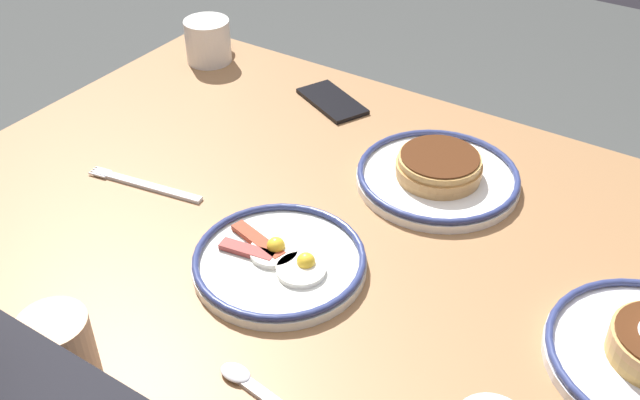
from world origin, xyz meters
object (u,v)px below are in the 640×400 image
at_px(plate_far_companion, 280,261).
at_px(tea_spoon, 267,397).
at_px(fork_near, 144,185).
at_px(cell_phone, 332,101).
at_px(coffee_mug, 209,40).
at_px(plate_near_main, 438,174).

xyz_separation_m(plate_far_companion, tea_spoon, (-0.12, 0.19, -0.01)).
height_order(fork_near, tea_spoon, tea_spoon).
relative_size(plate_far_companion, cell_phone, 1.67).
bearing_deg(plate_far_companion, coffee_mug, -41.96).
distance_m(plate_far_companion, fork_near, 0.29).
xyz_separation_m(plate_near_main, fork_near, (0.39, 0.26, -0.02)).
xyz_separation_m(plate_near_main, coffee_mug, (0.59, -0.14, 0.03)).
bearing_deg(fork_near, tea_spoon, 150.87).
bearing_deg(coffee_mug, fork_near, 116.40).
height_order(coffee_mug, tea_spoon, coffee_mug).
bearing_deg(plate_near_main, cell_phone, -24.55).
bearing_deg(plate_near_main, plate_far_companion, 72.62).
distance_m(fork_near, tea_spoon, 0.47).
xyz_separation_m(plate_near_main, plate_far_companion, (0.09, 0.30, -0.01)).
bearing_deg(cell_phone, plate_near_main, -179.51).
relative_size(fork_near, tea_spoon, 1.03).
bearing_deg(coffee_mug, cell_phone, 177.14).
xyz_separation_m(plate_near_main, tea_spoon, (-0.02, 0.49, -0.01)).
distance_m(plate_far_companion, tea_spoon, 0.22).
relative_size(plate_far_companion, fork_near, 1.18).
distance_m(cell_phone, fork_near, 0.40).
relative_size(plate_near_main, cell_phone, 1.80).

